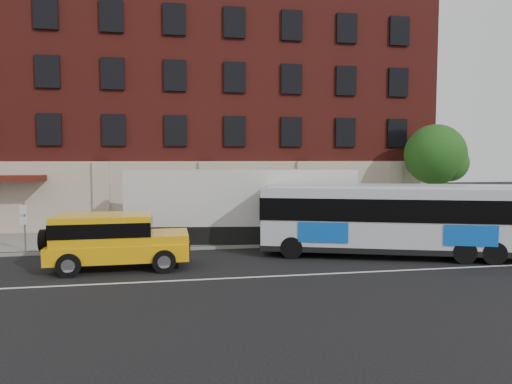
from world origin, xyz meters
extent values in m
plane|color=black|center=(0.00, 0.00, 0.00)|extent=(120.00, 120.00, 0.00)
cube|color=gray|center=(0.00, 9.00, 0.07)|extent=(60.00, 6.00, 0.15)
cube|color=gray|center=(0.00, 6.00, 0.07)|extent=(60.00, 0.25, 0.15)
cube|color=silver|center=(0.00, 0.50, 0.01)|extent=(60.00, 0.12, 0.01)
cube|color=maroon|center=(0.00, 17.00, 7.65)|extent=(30.00, 10.00, 15.00)
cube|color=#B7AA92|center=(0.00, 11.85, 2.15)|extent=(30.00, 0.35, 4.00)
cube|color=#4F160E|center=(-11.00, 11.00, 3.25)|extent=(4.20, 2.20, 0.30)
cube|color=#B7AA92|center=(-6.00, 11.75, 2.15)|extent=(0.90, 0.55, 4.00)
cube|color=#B7AA92|center=(0.00, 11.75, 2.15)|extent=(0.90, 0.55, 4.00)
cube|color=#B7AA92|center=(6.00, 11.75, 2.15)|extent=(0.90, 0.55, 4.00)
cube|color=#B7AA92|center=(12.00, 11.75, 2.15)|extent=(0.90, 0.55, 4.00)
cube|color=black|center=(-8.75, 11.92, 5.95)|extent=(1.30, 0.20, 1.80)
cube|color=black|center=(-5.25, 11.92, 5.95)|extent=(1.30, 0.20, 1.80)
cube|color=black|center=(-1.75, 11.92, 5.95)|extent=(1.30, 0.20, 1.80)
cube|color=black|center=(1.75, 11.92, 5.95)|extent=(1.30, 0.20, 1.80)
cube|color=black|center=(5.25, 11.92, 5.95)|extent=(1.30, 0.20, 1.80)
cube|color=black|center=(8.75, 11.92, 5.95)|extent=(1.30, 0.20, 1.80)
cube|color=black|center=(12.25, 11.92, 5.95)|extent=(1.30, 0.20, 1.80)
cube|color=black|center=(-8.75, 11.92, 9.15)|extent=(1.30, 0.20, 1.80)
cube|color=black|center=(-5.25, 11.92, 9.15)|extent=(1.30, 0.20, 1.80)
cube|color=black|center=(-1.75, 11.92, 9.15)|extent=(1.30, 0.20, 1.80)
cube|color=black|center=(1.75, 11.92, 9.15)|extent=(1.30, 0.20, 1.80)
cube|color=black|center=(5.25, 11.92, 9.15)|extent=(1.30, 0.20, 1.80)
cube|color=black|center=(8.75, 11.92, 9.15)|extent=(1.30, 0.20, 1.80)
cube|color=black|center=(12.25, 11.92, 9.15)|extent=(1.30, 0.20, 1.80)
cube|color=black|center=(-8.75, 11.92, 12.35)|extent=(1.30, 0.20, 1.80)
cube|color=black|center=(-5.25, 11.92, 12.35)|extent=(1.30, 0.20, 1.80)
cube|color=black|center=(-1.75, 11.92, 12.35)|extent=(1.30, 0.20, 1.80)
cube|color=black|center=(1.75, 11.92, 12.35)|extent=(1.30, 0.20, 1.80)
cube|color=black|center=(5.25, 11.92, 12.35)|extent=(1.30, 0.20, 1.80)
cube|color=black|center=(8.75, 11.92, 12.35)|extent=(1.30, 0.20, 1.80)
cube|color=black|center=(12.25, 11.92, 12.35)|extent=(1.30, 0.20, 1.80)
cube|color=black|center=(-10.50, 11.78, 1.75)|extent=(2.60, 0.15, 2.80)
cube|color=black|center=(-4.50, 11.78, 1.75)|extent=(2.60, 0.15, 2.80)
cube|color=black|center=(1.50, 11.78, 1.75)|extent=(2.60, 0.15, 2.80)
cube|color=black|center=(7.50, 11.78, 1.75)|extent=(2.60, 0.15, 2.80)
cylinder|color=gray|center=(-8.50, 6.20, 1.25)|extent=(0.07, 0.07, 2.50)
cube|color=silver|center=(-8.50, 6.05, 2.05)|extent=(0.30, 0.03, 0.40)
cube|color=silver|center=(-8.50, 6.05, 1.55)|extent=(0.30, 0.03, 0.35)
cylinder|color=#37291B|center=(13.50, 9.50, 1.65)|extent=(0.32, 0.32, 3.00)
sphere|color=#164F17|center=(13.50, 9.50, 4.55)|extent=(3.60, 3.60, 3.60)
sphere|color=#164F17|center=(14.20, 9.10, 4.05)|extent=(2.20, 2.20, 2.20)
sphere|color=#164F17|center=(12.90, 9.90, 4.15)|extent=(2.00, 2.00, 2.00)
cube|color=silver|center=(7.59, 2.95, 1.70)|extent=(11.65, 5.85, 2.73)
cube|color=black|center=(7.59, 2.95, 0.43)|extent=(11.71, 5.91, 0.24)
cube|color=silver|center=(7.59, 2.95, 3.11)|extent=(11.01, 5.40, 0.11)
cube|color=black|center=(7.59, 2.95, 2.15)|extent=(11.75, 5.95, 0.96)
cube|color=blue|center=(4.30, 2.74, 1.20)|extent=(2.01, 0.69, 0.86)
cube|color=blue|center=(10.70, 3.21, 1.20)|extent=(2.01, 0.69, 0.86)
cylinder|color=black|center=(3.08, 3.29, 0.48)|extent=(1.00, 0.57, 0.96)
cylinder|color=black|center=(3.75, 5.35, 0.48)|extent=(1.00, 0.57, 0.96)
cylinder|color=black|center=(9.80, 1.08, 0.48)|extent=(1.00, 0.57, 0.96)
cylinder|color=black|center=(10.47, 3.14, 0.48)|extent=(1.00, 0.57, 0.96)
cylinder|color=black|center=(10.89, 0.73, 0.48)|extent=(1.00, 0.57, 0.96)
cylinder|color=black|center=(11.56, 2.78, 0.48)|extent=(1.00, 0.57, 0.96)
cube|color=#FFB10C|center=(-4.00, 2.79, 0.71)|extent=(5.31, 2.28, 0.66)
cube|color=#FFB10C|center=(-4.60, 2.78, 1.59)|extent=(3.66, 2.21, 1.10)
cube|color=black|center=(-4.60, 2.78, 1.65)|extent=(3.70, 2.25, 0.55)
cube|color=#FFB10C|center=(-2.19, 2.82, 1.21)|extent=(1.68, 2.11, 0.33)
cube|color=black|center=(-1.34, 2.83, 0.77)|extent=(0.09, 1.76, 0.60)
cylinder|color=black|center=(-6.80, 2.75, 1.21)|extent=(0.25, 0.84, 0.84)
cylinder|color=black|center=(-2.28, 1.74, 0.44)|extent=(0.88, 0.32, 0.88)
cylinder|color=silver|center=(-2.28, 1.74, 0.44)|extent=(0.49, 0.34, 0.48)
cylinder|color=black|center=(-2.31, 3.89, 0.44)|extent=(0.88, 0.32, 0.88)
cylinder|color=silver|center=(-2.31, 3.89, 0.44)|extent=(0.49, 0.34, 0.48)
cylinder|color=black|center=(-5.69, 1.69, 0.44)|extent=(0.88, 0.32, 0.88)
cylinder|color=silver|center=(-5.69, 1.69, 0.44)|extent=(0.49, 0.34, 0.48)
cylinder|color=black|center=(-5.72, 3.84, 0.44)|extent=(0.88, 0.32, 0.88)
cylinder|color=silver|center=(-5.72, 3.84, 0.44)|extent=(0.49, 0.34, 0.48)
cube|color=black|center=(1.45, 7.16, 0.52)|extent=(11.47, 3.75, 1.03)
cube|color=silver|center=(1.45, 7.16, 2.39)|extent=(11.47, 3.78, 2.72)
cylinder|color=black|center=(-2.89, 6.65, 0.47)|extent=(0.97, 0.39, 0.94)
cylinder|color=black|center=(-2.60, 8.79, 0.47)|extent=(0.97, 0.39, 0.94)
cylinder|color=black|center=(-1.77, 6.50, 0.47)|extent=(0.97, 0.39, 0.94)
cylinder|color=black|center=(-1.48, 8.64, 0.47)|extent=(0.97, 0.39, 0.94)
cylinder|color=black|center=(4.37, 5.67, 0.47)|extent=(0.97, 0.39, 0.94)
cylinder|color=black|center=(4.66, 7.81, 0.47)|extent=(0.97, 0.39, 0.94)
cylinder|color=black|center=(5.49, 5.52, 0.47)|extent=(0.97, 0.39, 0.94)
cylinder|color=black|center=(5.78, 7.66, 0.47)|extent=(0.97, 0.39, 0.94)
camera|label=1|loc=(-1.85, -15.70, 4.32)|focal=32.24mm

